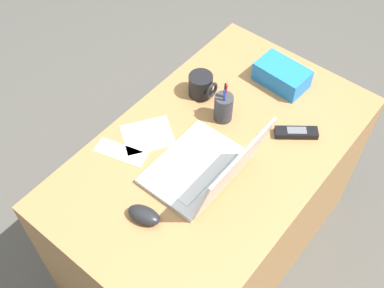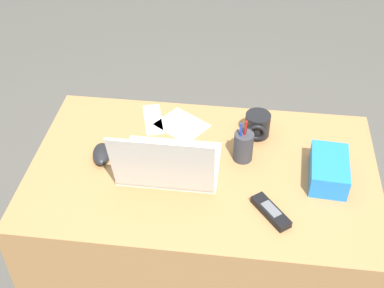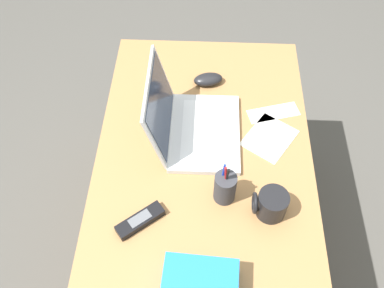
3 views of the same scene
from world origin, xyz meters
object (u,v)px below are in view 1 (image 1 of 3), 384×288
at_px(coffee_mug_white, 201,85).
at_px(computer_mouse, 144,215).
at_px(laptop, 207,168).
at_px(pen_holder, 223,107).
at_px(snack_bag, 283,76).
at_px(cordless_phone, 296,133).

bearing_deg(coffee_mug_white, computer_mouse, 20.22).
distance_m(laptop, computer_mouse, 0.25).
bearing_deg(computer_mouse, pen_holder, 174.33).
xyz_separation_m(laptop, computer_mouse, (0.24, -0.05, -0.03)).
relative_size(coffee_mug_white, snack_bag, 0.52).
height_order(laptop, pen_holder, laptop).
bearing_deg(computer_mouse, laptop, 154.58).
bearing_deg(cordless_phone, computer_mouse, -17.97).
xyz_separation_m(cordless_phone, pen_holder, (0.10, -0.24, 0.04)).
xyz_separation_m(laptop, snack_bag, (-0.52, -0.04, -0.01)).
distance_m(laptop, cordless_phone, 0.36).
xyz_separation_m(laptop, cordless_phone, (-0.33, 0.13, -0.04)).
bearing_deg(pen_holder, cordless_phone, 111.68).
distance_m(pen_holder, snack_bag, 0.29).
relative_size(laptop, pen_holder, 1.97).
distance_m(laptop, pen_holder, 0.26).
bearing_deg(cordless_phone, pen_holder, -68.32).
bearing_deg(computer_mouse, cordless_phone, 149.39).
height_order(pen_holder, snack_bag, pen_holder).
bearing_deg(snack_bag, computer_mouse, -0.81).
relative_size(pen_holder, snack_bag, 0.85).
relative_size(cordless_phone, snack_bag, 0.74).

